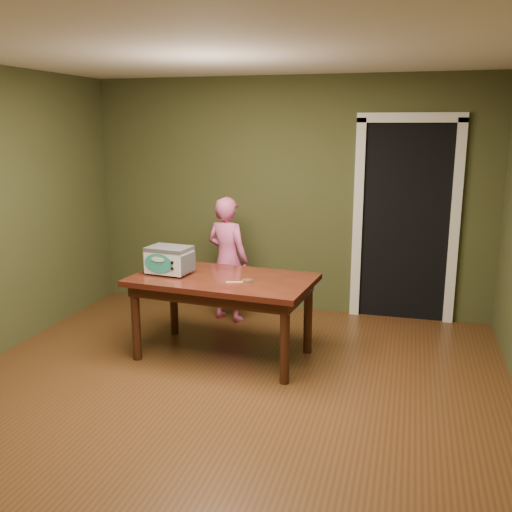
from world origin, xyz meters
name	(u,v)px	position (x,y,z in m)	size (l,w,h in m)	color
floor	(214,406)	(0.00, 0.00, 0.00)	(5.00, 5.00, 0.00)	#543418
room_shell	(210,180)	(0.00, 0.00, 1.71)	(4.52, 5.02, 2.61)	#3E4524
doorway	(406,219)	(1.30, 2.78, 1.06)	(1.10, 0.66, 2.25)	black
dining_table	(223,288)	(-0.24, 0.95, 0.65)	(1.68, 1.04, 0.75)	#35130C
toy_oven	(169,259)	(-0.75, 0.94, 0.89)	(0.44, 0.32, 0.25)	#4C4F54
baking_pan	(247,281)	(0.02, 0.85, 0.76)	(0.10, 0.10, 0.02)	silver
spatula	(237,282)	(-0.06, 0.81, 0.75)	(0.18, 0.03, 0.01)	#DCCA60
child	(228,259)	(-0.51, 1.93, 0.67)	(0.49, 0.32, 1.35)	#D6588E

